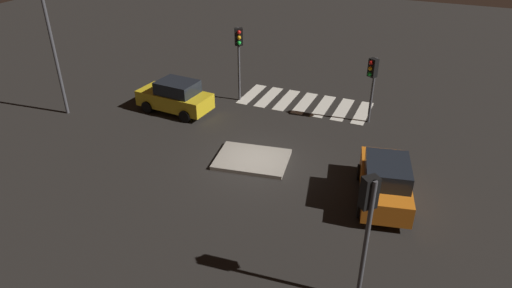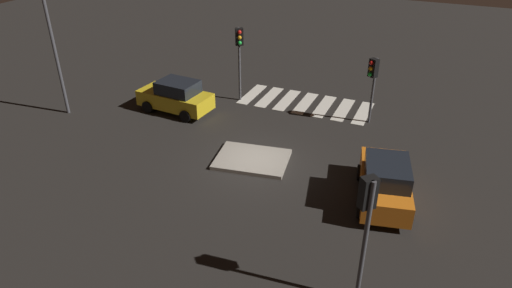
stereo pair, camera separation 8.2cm
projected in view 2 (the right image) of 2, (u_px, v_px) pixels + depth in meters
name	position (u px, v px, depth m)	size (l,w,h in m)	color
ground_plane	(256.00, 163.00, 21.02)	(80.00, 80.00, 0.00)	black
traffic_island	(252.00, 159.00, 21.11)	(3.66, 2.97, 0.18)	gray
car_yellow	(176.00, 96.00, 25.52)	(4.37, 2.26, 1.85)	gold
car_orange	(385.00, 181.00, 18.02)	(2.72, 4.60, 1.90)	orange
traffic_light_south	(373.00, 75.00, 23.31)	(0.54, 0.53, 3.62)	#47474C
traffic_light_east	(239.00, 47.00, 25.61)	(0.54, 0.53, 4.40)	#47474C
traffic_light_west	(366.00, 211.00, 12.45)	(0.54, 0.54, 4.41)	#47474C
street_lamp	(46.00, 13.00, 23.04)	(0.56, 0.56, 8.36)	#47474C
crosswalk_near	(305.00, 103.00, 26.90)	(7.60, 3.20, 0.02)	silver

